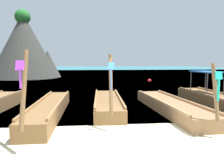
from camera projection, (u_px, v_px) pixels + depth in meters
ground at (123, 138)px, 6.38m from camera, size 120.00×120.00×0.00m
sea_water at (95, 70)px, 67.12m from camera, size 120.00×120.00×0.00m
longtail_boat_violet_ribbon at (50, 109)px, 8.97m from camera, size 1.08×7.10×2.66m
longtail_boat_blue_ribbon at (108, 103)px, 10.33m from camera, size 1.46×6.31×2.61m
longtail_boat_turquoise_ribbon at (170, 106)px, 9.79m from camera, size 1.63×6.87×2.28m
longtail_boat_pink_ribbon at (213, 99)px, 11.43m from camera, size 1.39×6.92×2.50m
karst_rock at (25, 47)px, 31.17m from camera, size 10.15×9.91×10.14m
mooring_buoy_near at (149, 81)px, 23.99m from camera, size 0.42×0.42×0.42m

